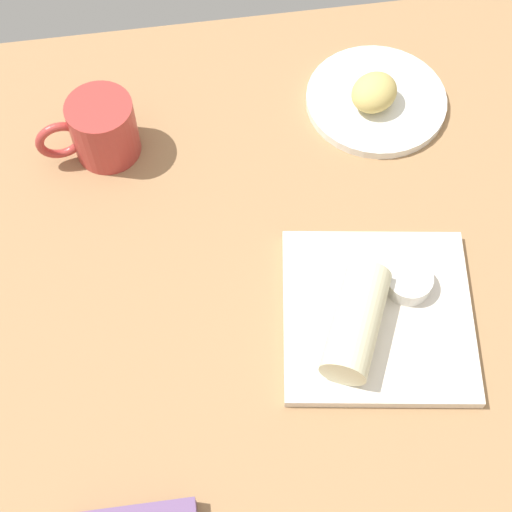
{
  "coord_description": "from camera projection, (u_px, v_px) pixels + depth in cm",
  "views": [
    {
      "loc": [
        38.18,
        -12.49,
        92.11
      ],
      "look_at": [
        -9.46,
        -5.32,
        7.0
      ],
      "focal_mm": 53.86,
      "sensor_mm": 36.0,
      "label": 1
    }
  ],
  "objects": [
    {
      "name": "dining_table",
      "position": [
        308.0,
        334.0,
        0.98
      ],
      "size": [
        110.0,
        90.0,
        4.0
      ],
      "primitive_type": "cube",
      "color": "#9E754C",
      "rests_on": "ground"
    },
    {
      "name": "scone_pastry",
      "position": [
        374.0,
        92.0,
        1.1
      ],
      "size": [
        9.28,
        9.45,
        4.85
      ],
      "primitive_type": "ellipsoid",
      "rotation": [
        0.0,
        0.0,
        5.38
      ],
      "color": "tan",
      "rests_on": "round_plate"
    },
    {
      "name": "square_plate",
      "position": [
        377.0,
        314.0,
        0.96
      ],
      "size": [
        26.91,
        26.91,
        1.6
      ],
      "primitive_type": "cube",
      "rotation": [
        0.0,
        0.0,
        -0.16
      ],
      "color": "silver",
      "rests_on": "dining_table"
    },
    {
      "name": "coffee_mug",
      "position": [
        101.0,
        129.0,
        1.06
      ],
      "size": [
        9.21,
        14.05,
        9.25
      ],
      "color": "#B23833",
      "rests_on": "dining_table"
    },
    {
      "name": "round_plate",
      "position": [
        376.0,
        100.0,
        1.14
      ],
      "size": [
        20.73,
        20.73,
        1.4
      ],
      "primitive_type": "cylinder",
      "color": "white",
      "rests_on": "dining_table"
    },
    {
      "name": "sauce_cup",
      "position": [
        409.0,
        281.0,
        0.96
      ],
      "size": [
        5.9,
        5.9,
        2.4
      ],
      "color": "silver",
      "rests_on": "square_plate"
    },
    {
      "name": "breakfast_wrap",
      "position": [
        356.0,
        322.0,
        0.92
      ],
      "size": [
        15.24,
        11.23,
        5.71
      ],
      "primitive_type": "cylinder",
      "rotation": [
        1.57,
        0.0,
        1.13
      ],
      "color": "beige",
      "rests_on": "square_plate"
    }
  ]
}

